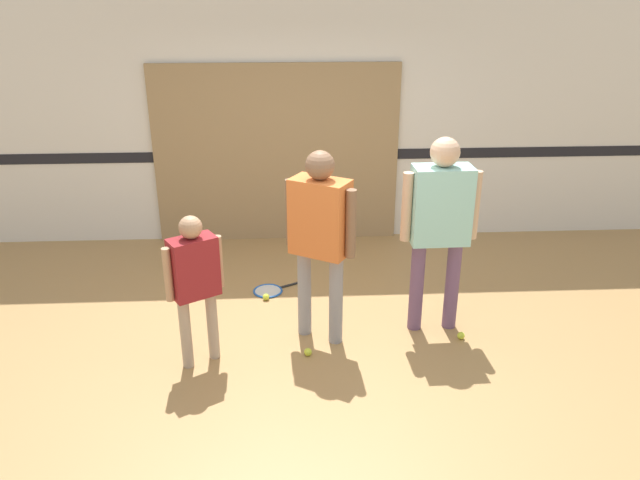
% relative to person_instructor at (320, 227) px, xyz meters
% --- Properties ---
extents(ground_plane, '(16.00, 16.00, 0.00)m').
position_rel_person_instructor_xyz_m(ground_plane, '(-0.07, -0.11, -1.05)').
color(ground_plane, '#A87F4C').
extents(wall_back, '(16.00, 0.07, 3.20)m').
position_rel_person_instructor_xyz_m(wall_back, '(-0.07, 2.36, 0.55)').
color(wall_back, silver).
rests_on(wall_back, ground_plane).
extents(wall_panel, '(2.83, 0.05, 2.08)m').
position_rel_person_instructor_xyz_m(wall_panel, '(-0.38, 2.30, -0.01)').
color(wall_panel, '#9E7F56').
rests_on(wall_panel, ground_plane).
extents(person_instructor, '(0.56, 0.47, 1.69)m').
position_rel_person_instructor_xyz_m(person_instructor, '(0.00, 0.00, 0.00)').
color(person_instructor, gray).
rests_on(person_instructor, ground_plane).
extents(person_student_left, '(0.43, 0.36, 1.29)m').
position_rel_person_instructor_xyz_m(person_student_left, '(-1.00, -0.33, -0.25)').
color(person_student_left, tan).
rests_on(person_student_left, ground_plane).
extents(person_student_right, '(0.67, 0.28, 1.76)m').
position_rel_person_instructor_xyz_m(person_student_right, '(1.02, 0.11, 0.04)').
color(person_student_right, '#6B4C70').
rests_on(person_student_right, ground_plane).
extents(racket_spare_on_floor, '(0.55, 0.41, 0.03)m').
position_rel_person_instructor_xyz_m(racket_spare_on_floor, '(-0.46, 0.89, -1.04)').
color(racket_spare_on_floor, blue).
rests_on(racket_spare_on_floor, ground_plane).
extents(tennis_ball_near_instructor, '(0.07, 0.07, 0.07)m').
position_rel_person_instructor_xyz_m(tennis_ball_near_instructor, '(-0.12, -0.30, -1.01)').
color(tennis_ball_near_instructor, '#CCE038').
rests_on(tennis_ball_near_instructor, ground_plane).
extents(tennis_ball_by_spare_racket, '(0.07, 0.07, 0.07)m').
position_rel_person_instructor_xyz_m(tennis_ball_by_spare_racket, '(-0.50, 0.71, -1.01)').
color(tennis_ball_by_spare_racket, '#CCE038').
rests_on(tennis_ball_by_spare_racket, ground_plane).
extents(tennis_ball_stray_left, '(0.07, 0.07, 0.07)m').
position_rel_person_instructor_xyz_m(tennis_ball_stray_left, '(1.24, -0.11, -1.01)').
color(tennis_ball_stray_left, '#CCE038').
rests_on(tennis_ball_stray_left, ground_plane).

